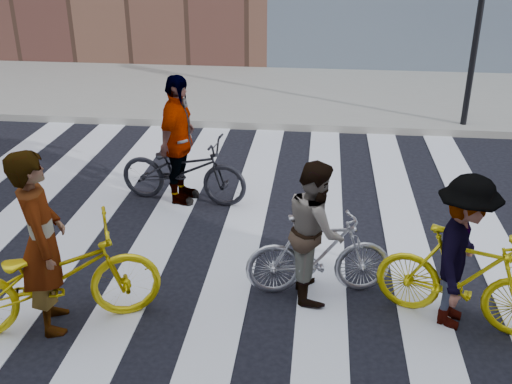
% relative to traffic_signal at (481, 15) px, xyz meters
% --- Properties ---
extents(ground, '(100.00, 100.00, 0.00)m').
position_rel_traffic_signal_xyz_m(ground, '(-4.40, -5.32, -2.28)').
color(ground, black).
rests_on(ground, ground).
extents(sidewalk_far, '(100.00, 5.00, 0.15)m').
position_rel_traffic_signal_xyz_m(sidewalk_far, '(-4.40, 2.18, -2.20)').
color(sidewalk_far, gray).
rests_on(sidewalk_far, ground).
extents(zebra_crosswalk, '(8.25, 10.00, 0.01)m').
position_rel_traffic_signal_xyz_m(zebra_crosswalk, '(-4.40, -5.32, -2.27)').
color(zebra_crosswalk, silver).
rests_on(zebra_crosswalk, ground).
extents(traffic_signal, '(0.22, 0.42, 3.33)m').
position_rel_traffic_signal_xyz_m(traffic_signal, '(0.00, 0.00, 0.00)').
color(traffic_signal, black).
rests_on(traffic_signal, ground).
extents(bike_yellow_left, '(2.29, 1.55, 1.14)m').
position_rel_traffic_signal_xyz_m(bike_yellow_left, '(-5.49, -6.89, -1.71)').
color(bike_yellow_left, yellow).
rests_on(bike_yellow_left, ground).
extents(bike_silver_mid, '(1.69, 0.72, 0.98)m').
position_rel_traffic_signal_xyz_m(bike_silver_mid, '(-2.81, -5.99, -1.79)').
color(bike_silver_mid, '#B6B6C1').
rests_on(bike_silver_mid, ground).
extents(bike_yellow_right, '(1.85, 1.08, 1.07)m').
position_rel_traffic_signal_xyz_m(bike_yellow_right, '(-1.33, -6.38, -1.74)').
color(bike_yellow_right, yellow).
rests_on(bike_yellow_right, ground).
extents(bike_dark_rear, '(2.01, 0.91, 1.02)m').
position_rel_traffic_signal_xyz_m(bike_dark_rear, '(-4.85, -3.77, -1.77)').
color(bike_dark_rear, black).
rests_on(bike_dark_rear, ground).
extents(rider_left, '(0.71, 0.84, 1.96)m').
position_rel_traffic_signal_xyz_m(rider_left, '(-5.54, -6.89, -1.30)').
color(rider_left, slate).
rests_on(rider_left, ground).
extents(rider_mid, '(0.72, 0.87, 1.60)m').
position_rel_traffic_signal_xyz_m(rider_mid, '(-2.86, -5.99, -1.48)').
color(rider_mid, slate).
rests_on(rider_mid, ground).
extents(rider_right, '(0.95, 1.23, 1.67)m').
position_rel_traffic_signal_xyz_m(rider_right, '(-1.38, -6.38, -1.44)').
color(rider_right, slate).
rests_on(rider_right, ground).
extents(rider_rear, '(0.61, 1.18, 1.93)m').
position_rel_traffic_signal_xyz_m(rider_rear, '(-4.90, -3.77, -1.31)').
color(rider_rear, slate).
rests_on(rider_rear, ground).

